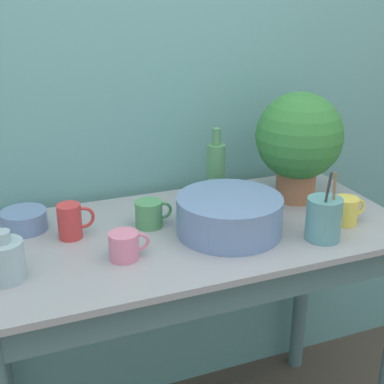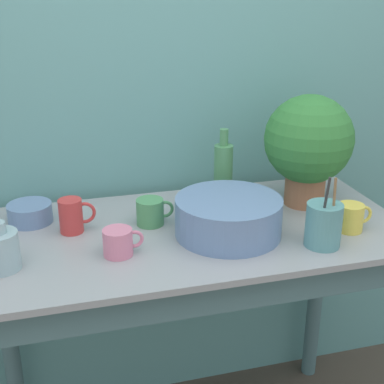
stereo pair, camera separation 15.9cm
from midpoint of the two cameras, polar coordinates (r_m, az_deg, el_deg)
wall_back at (r=1.88m, az=-6.70°, el=9.04°), size 6.00×0.05×2.40m
counter_table at (r=1.71m, az=-2.40°, el=-10.06°), size 1.31×0.65×0.90m
potted_plant at (r=1.80m, az=8.88°, el=5.51°), size 0.29×0.29×0.37m
bowl_wash_large at (r=1.59m, az=1.15°, el=-2.53°), size 0.32×0.32×0.11m
bottle_tall at (r=1.81m, az=0.05°, el=2.25°), size 0.06×0.06×0.25m
bottle_short at (r=1.45m, az=-22.37°, el=-6.76°), size 0.10×0.10×0.13m
mug_pink at (r=1.47m, az=-10.28°, el=-5.72°), size 0.11×0.08×0.08m
mug_yellow at (r=1.70m, az=13.56°, el=-1.99°), size 0.11×0.08×0.08m
mug_green at (r=1.65m, az=-7.31°, el=-2.37°), size 0.12×0.08×0.08m
mug_red at (r=1.62m, az=-15.58°, el=-3.06°), size 0.11×0.07×0.10m
bowl_small_blue at (r=1.72m, az=-20.03°, el=-2.92°), size 0.14×0.14×0.06m
utensil_cup at (r=1.57m, az=11.09°, el=-2.88°), size 0.10×0.10×0.22m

